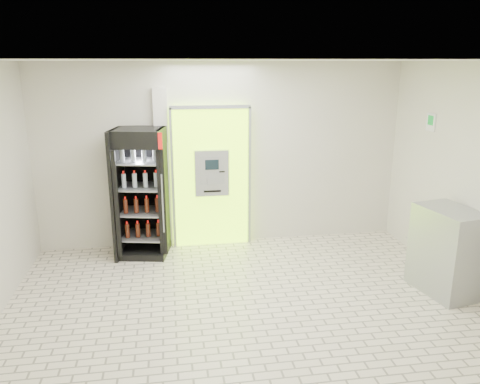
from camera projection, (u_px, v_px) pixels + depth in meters
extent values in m
plane|color=beige|center=(248.00, 315.00, 5.72)|extent=(6.00, 6.00, 0.00)
plane|color=silver|center=(223.00, 155.00, 7.69)|extent=(6.00, 0.00, 6.00)
plane|color=silver|center=(317.00, 307.00, 2.93)|extent=(6.00, 0.00, 6.00)
plane|color=white|center=(249.00, 60.00, 4.91)|extent=(6.00, 6.00, 0.00)
cube|color=#A4F612|center=(211.00, 177.00, 7.69)|extent=(1.20, 0.12, 2.30)
cube|color=gray|center=(210.00, 107.00, 7.31)|extent=(1.28, 0.04, 0.06)
cube|color=gray|center=(173.00, 180.00, 7.53)|extent=(0.04, 0.04, 2.30)
cube|color=gray|center=(250.00, 177.00, 7.72)|extent=(0.04, 0.04, 2.30)
cube|color=black|center=(218.00, 216.00, 7.83)|extent=(0.62, 0.01, 0.67)
cube|color=black|center=(189.00, 128.00, 7.36)|extent=(0.22, 0.01, 0.18)
cube|color=#979A9E|center=(212.00, 173.00, 7.56)|extent=(0.55, 0.12, 0.75)
cube|color=black|center=(212.00, 165.00, 7.46)|extent=(0.22, 0.01, 0.16)
cube|color=gray|center=(212.00, 182.00, 7.53)|extent=(0.16, 0.01, 0.12)
cube|color=black|center=(222.00, 172.00, 7.51)|extent=(0.09, 0.01, 0.02)
cube|color=black|center=(212.00, 191.00, 7.57)|extent=(0.28, 0.01, 0.03)
cube|color=silver|center=(163.00, 170.00, 7.55)|extent=(0.22, 0.10, 2.60)
cube|color=#193FB2|center=(162.00, 149.00, 7.41)|extent=(0.09, 0.01, 0.06)
cube|color=red|center=(162.00, 157.00, 7.44)|extent=(0.09, 0.01, 0.06)
cube|color=yellow|center=(163.00, 165.00, 7.48)|extent=(0.09, 0.01, 0.06)
cube|color=orange|center=(163.00, 173.00, 7.51)|extent=(0.09, 0.01, 0.06)
cube|color=red|center=(163.00, 181.00, 7.55)|extent=(0.09, 0.01, 0.06)
cube|color=black|center=(141.00, 193.00, 7.29)|extent=(0.88, 0.82, 2.02)
cube|color=black|center=(142.00, 188.00, 7.59)|extent=(0.75, 0.20, 2.02)
cube|color=red|center=(137.00, 141.00, 6.73)|extent=(0.73, 0.15, 0.24)
cube|color=white|center=(137.00, 141.00, 6.73)|extent=(0.42, 0.09, 0.07)
cube|color=black|center=(145.00, 250.00, 7.55)|extent=(0.88, 0.82, 0.10)
cylinder|color=gray|center=(163.00, 204.00, 7.02)|extent=(0.03, 0.03, 0.91)
cube|color=gray|center=(144.00, 235.00, 7.48)|extent=(0.74, 0.70, 0.02)
cube|color=gray|center=(142.00, 212.00, 7.37)|extent=(0.74, 0.70, 0.02)
cube|color=gray|center=(141.00, 187.00, 7.26)|extent=(0.74, 0.70, 0.02)
cube|color=gray|center=(139.00, 161.00, 7.15)|extent=(0.74, 0.70, 0.02)
cube|color=#979A9E|center=(447.00, 251.00, 6.16)|extent=(0.73, 0.96, 1.16)
cube|color=gray|center=(427.00, 248.00, 6.10)|extent=(0.16, 0.84, 0.01)
cube|color=white|center=(431.00, 122.00, 6.92)|extent=(0.02, 0.22, 0.26)
cube|color=#0C8C2A|center=(431.00, 120.00, 6.91)|extent=(0.00, 0.14, 0.14)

